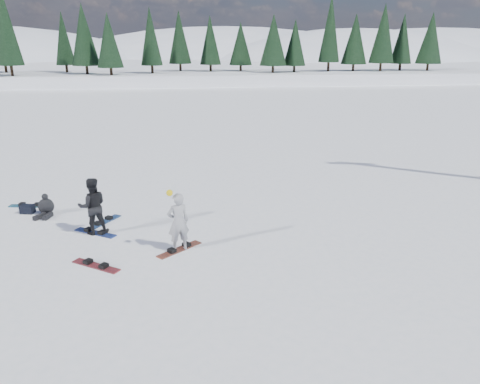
# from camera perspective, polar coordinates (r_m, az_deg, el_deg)

# --- Properties ---
(ground) EXTENTS (420.00, 420.00, 0.00)m
(ground) POSITION_cam_1_polar(r_m,az_deg,el_deg) (15.03, -6.27, -4.75)
(ground) COLOR white
(ground) RESTS_ON ground
(alpine_backdrop) EXTENTS (412.50, 227.00, 53.20)m
(alpine_backdrop) POSITION_cam_1_polar(r_m,az_deg,el_deg) (204.35, -10.51, 12.08)
(alpine_backdrop) COLOR white
(alpine_backdrop) RESTS_ON ground
(snowboarder_woman) EXTENTS (0.72, 0.58, 1.88)m
(snowboarder_woman) POSITION_cam_1_polar(r_m,az_deg,el_deg) (13.42, -7.56, -3.62)
(snowboarder_woman) COLOR #ADACB2
(snowboarder_woman) RESTS_ON ground
(snowboarder_man) EXTENTS (1.02, 0.88, 1.81)m
(snowboarder_man) POSITION_cam_1_polar(r_m,az_deg,el_deg) (15.16, -17.53, -1.66)
(snowboarder_man) COLOR black
(snowboarder_man) RESTS_ON ground
(seated_rider) EXTENTS (0.67, 0.98, 0.76)m
(seated_rider) POSITION_cam_1_polar(r_m,az_deg,el_deg) (17.56, -22.60, -1.68)
(seated_rider) COLOR black
(seated_rider) RESTS_ON ground
(gear_bag) EXTENTS (0.50, 0.39, 0.30)m
(gear_bag) POSITION_cam_1_polar(r_m,az_deg,el_deg) (18.03, -24.49, -1.91)
(gear_bag) COLOR black
(gear_bag) RESTS_ON ground
(snowboard_woman) EXTENTS (1.32, 1.19, 0.03)m
(snowboard_woman) POSITION_cam_1_polar(r_m,az_deg,el_deg) (13.76, -7.40, -6.96)
(snowboard_woman) COLOR brown
(snowboard_woman) RESTS_ON ground
(snowboard_man) EXTENTS (1.41, 1.05, 0.03)m
(snowboard_man) POSITION_cam_1_polar(r_m,az_deg,el_deg) (15.47, -17.23, -4.76)
(snowboard_man) COLOR navy
(snowboard_man) RESTS_ON ground
(snowboard_loose_a) EXTENTS (1.04, 1.42, 0.03)m
(snowboard_loose_a) POSITION_cam_1_polar(r_m,az_deg,el_deg) (16.25, -16.31, -3.57)
(snowboard_loose_a) COLOR #1A4791
(snowboard_loose_a) RESTS_ON ground
(snowboard_loose_c) EXTENTS (1.53, 0.54, 0.03)m
(snowboard_loose_c) POSITION_cam_1_polar(r_m,az_deg,el_deg) (18.77, -24.26, -1.57)
(snowboard_loose_c) COLOR teal
(snowboard_loose_c) RESTS_ON ground
(snowboard_loose_b) EXTENTS (1.39, 1.08, 0.03)m
(snowboard_loose_b) POSITION_cam_1_polar(r_m,az_deg,el_deg) (13.29, -17.15, -8.59)
(snowboard_loose_b) COLOR maroon
(snowboard_loose_b) RESTS_ON ground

